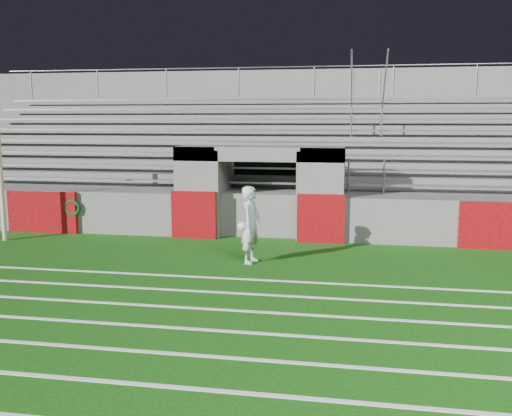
# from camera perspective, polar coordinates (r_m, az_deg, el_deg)

# --- Properties ---
(ground) EXTENTS (90.00, 90.00, 0.00)m
(ground) POSITION_cam_1_polar(r_m,az_deg,el_deg) (13.21, -2.24, -5.88)
(ground) COLOR #12470B
(ground) RESTS_ON ground
(field_post) EXTENTS (0.12, 0.12, 3.47)m
(field_post) POSITION_cam_1_polar(r_m,az_deg,el_deg) (17.29, -24.14, 2.69)
(field_post) COLOR #C3B991
(field_post) RESTS_ON ground
(field_markings) EXTENTS (28.00, 8.09, 0.01)m
(field_markings) POSITION_cam_1_polar(r_m,az_deg,el_deg) (8.65, -9.59, -14.07)
(field_markings) COLOR white
(field_markings) RESTS_ON ground
(stadium_structure) EXTENTS (26.00, 8.48, 5.42)m
(stadium_structure) POSITION_cam_1_polar(r_m,az_deg,el_deg) (20.72, 2.47, 3.66)
(stadium_structure) COLOR #5A5855
(stadium_structure) RESTS_ON ground
(goalkeeper_with_ball) EXTENTS (0.58, 0.73, 1.82)m
(goalkeeper_with_ball) POSITION_cam_1_polar(r_m,az_deg,el_deg) (13.39, -0.51, -1.68)
(goalkeeper_with_ball) COLOR silver
(goalkeeper_with_ball) RESTS_ON ground
(hose_coil) EXTENTS (0.50, 0.14, 0.51)m
(hose_coil) POSITION_cam_1_polar(r_m,az_deg,el_deg) (17.67, -17.85, 0.00)
(hose_coil) COLOR #0E4718
(hose_coil) RESTS_ON ground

